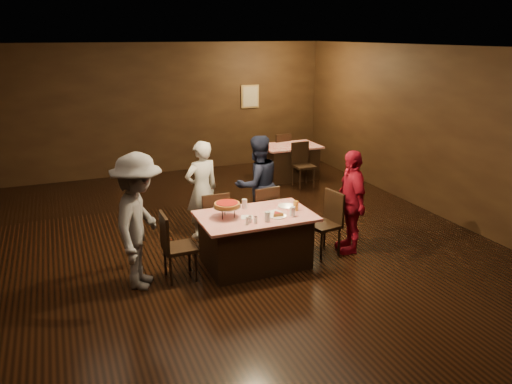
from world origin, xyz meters
The scene contains 23 objects.
room centered at (0.00, 0.01, 2.14)m, with size 10.00×10.04×3.02m.
main_table centered at (0.13, -0.52, 0.39)m, with size 1.60×1.00×0.77m, color #AA0C0B.
back_table centered at (2.54, 3.37, 0.39)m, with size 1.30×0.90×0.77m, color #AF110B.
chair_far_left centered at (-0.27, 0.23, 0.47)m, with size 0.42×0.42×0.95m, color black.
chair_far_right centered at (0.53, 0.23, 0.47)m, with size 0.42×0.42×0.95m, color black.
chair_end_left centered at (-0.97, -0.52, 0.47)m, with size 0.42×0.42×0.95m, color black.
chair_end_right centered at (1.23, -0.52, 0.47)m, with size 0.42×0.42×0.95m, color black.
chair_back_near centered at (2.54, 2.67, 0.47)m, with size 0.42×0.42×0.95m, color black.
chair_back_far centered at (2.54, 3.97, 0.47)m, with size 0.42×0.42×0.95m, color black.
diner_white_jacket centered at (-0.27, 0.79, 0.80)m, with size 0.58×0.38×1.60m, color silver.
diner_navy_hoodie centered at (0.63, 0.65, 0.82)m, with size 0.80×0.62×1.64m, color black.
diner_grey_knit centered at (-1.48, -0.52, 0.90)m, with size 1.16×0.67×1.79m, color slate.
diner_red_shirt centered at (1.65, -0.58, 0.79)m, with size 0.92×0.38×1.58m, color maroon.
pizza_stand centered at (-0.27, -0.47, 0.95)m, with size 0.38×0.38×0.22m.
plate_with_slice centered at (0.38, -0.70, 0.80)m, with size 0.25×0.25×0.06m.
plate_empty centered at (0.68, -0.37, 0.78)m, with size 0.25×0.25×0.01m, color white.
glass_front_left centered at (0.18, -0.82, 0.84)m, with size 0.08×0.08×0.14m, color silver.
glass_front_right centered at (0.58, -0.77, 0.84)m, with size 0.08×0.08×0.14m, color silver.
glass_amber centered at (0.73, -0.57, 0.84)m, with size 0.08×0.08×0.14m, color #BF7F26.
glass_back centered at (0.08, -0.22, 0.84)m, with size 0.08×0.08×0.14m, color silver.
condiments centered at (-0.05, -0.81, 0.82)m, with size 0.17×0.10×0.09m.
napkin_center centered at (0.43, -0.52, 0.77)m, with size 0.16×0.16×0.01m, color white.
napkin_left centered at (-0.02, -0.57, 0.77)m, with size 0.16×0.16×0.01m, color white.
Camera 1 is at (-2.32, -6.59, 3.20)m, focal length 35.00 mm.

